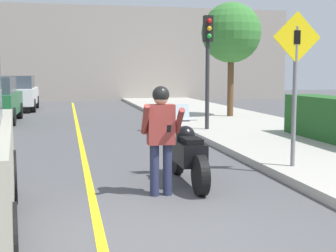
{
  "coord_description": "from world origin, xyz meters",
  "views": [
    {
      "loc": [
        -0.93,
        -4.96,
        1.86
      ],
      "look_at": [
        0.72,
        2.66,
        0.96
      ],
      "focal_mm": 50.0,
      "sensor_mm": 36.0,
      "label": 1
    }
  ],
  "objects_px": {
    "person_biker": "(161,130)",
    "street_tree": "(231,33)",
    "motorcycle": "(187,154)",
    "traffic_light": "(208,50)",
    "parked_car_white": "(17,93)",
    "crossing_sign": "(295,74)"
  },
  "relations": [
    {
      "from": "crossing_sign",
      "to": "traffic_light",
      "type": "xyz_separation_m",
      "value": [
        0.1,
        5.65,
        0.67
      ]
    },
    {
      "from": "person_biker",
      "to": "crossing_sign",
      "type": "relative_size",
      "value": 0.6
    },
    {
      "from": "person_biker",
      "to": "crossing_sign",
      "type": "distance_m",
      "value": 2.91
    },
    {
      "from": "crossing_sign",
      "to": "street_tree",
      "type": "height_order",
      "value": "street_tree"
    },
    {
      "from": "street_tree",
      "to": "parked_car_white",
      "type": "distance_m",
      "value": 10.99
    },
    {
      "from": "street_tree",
      "to": "parked_car_white",
      "type": "relative_size",
      "value": 1.03
    },
    {
      "from": "person_biker",
      "to": "street_tree",
      "type": "relative_size",
      "value": 0.38
    },
    {
      "from": "motorcycle",
      "to": "person_biker",
      "type": "height_order",
      "value": "person_biker"
    },
    {
      "from": "traffic_light",
      "to": "street_tree",
      "type": "bearing_deg",
      "value": 61.29
    },
    {
      "from": "street_tree",
      "to": "motorcycle",
      "type": "bearing_deg",
      "value": -113.56
    },
    {
      "from": "person_biker",
      "to": "street_tree",
      "type": "height_order",
      "value": "street_tree"
    },
    {
      "from": "motorcycle",
      "to": "street_tree",
      "type": "bearing_deg",
      "value": 66.44
    },
    {
      "from": "motorcycle",
      "to": "crossing_sign",
      "type": "relative_size",
      "value": 0.78
    },
    {
      "from": "motorcycle",
      "to": "person_biker",
      "type": "bearing_deg",
      "value": -131.32
    },
    {
      "from": "motorcycle",
      "to": "person_biker",
      "type": "relative_size",
      "value": 1.31
    },
    {
      "from": "crossing_sign",
      "to": "person_biker",
      "type": "bearing_deg",
      "value": -160.48
    },
    {
      "from": "motorcycle",
      "to": "crossing_sign",
      "type": "distance_m",
      "value": 2.45
    },
    {
      "from": "traffic_light",
      "to": "motorcycle",
      "type": "bearing_deg",
      "value": -109.98
    },
    {
      "from": "traffic_light",
      "to": "person_biker",
      "type": "bearing_deg",
      "value": -112.56
    },
    {
      "from": "traffic_light",
      "to": "parked_car_white",
      "type": "relative_size",
      "value": 0.8
    },
    {
      "from": "traffic_light",
      "to": "parked_car_white",
      "type": "bearing_deg",
      "value": 122.16
    },
    {
      "from": "traffic_light",
      "to": "street_tree",
      "type": "xyz_separation_m",
      "value": [
        2.1,
        3.84,
        0.83
      ]
    }
  ]
}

